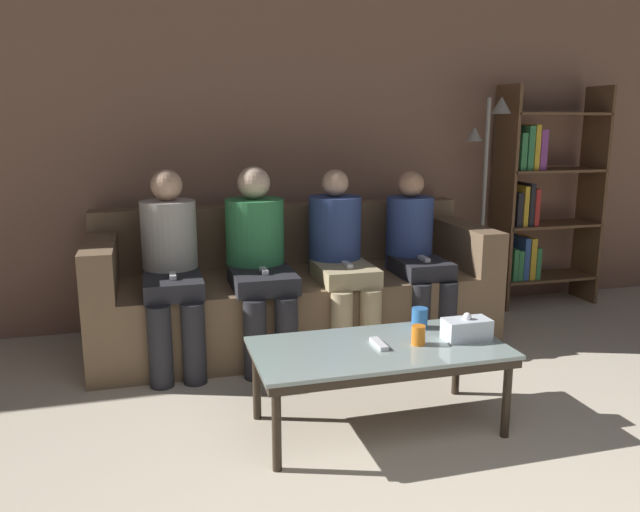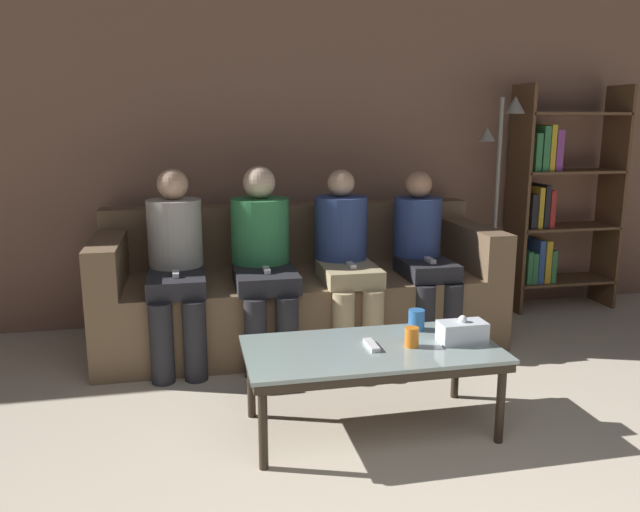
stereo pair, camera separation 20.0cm
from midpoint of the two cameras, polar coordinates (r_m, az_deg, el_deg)
The scene contains 13 objects.
wall_back at distance 4.51m, azimuth -5.53°, elevation 10.56°, with size 12.00×0.06×2.60m.
couch at distance 4.12m, azimuth -3.93°, elevation -3.37°, with size 2.53×0.94×0.87m.
coffee_table at distance 2.93m, azimuth 3.41°, elevation -8.96°, with size 1.17×0.58×0.41m.
cup_near_left at distance 3.16m, azimuth 7.30°, elevation -5.66°, with size 0.08×0.08×0.10m.
cup_near_right at distance 2.93m, azimuth 7.05°, elevation -7.21°, with size 0.06×0.06×0.09m.
tissue_box at distance 3.04m, azimuth 11.43°, elevation -6.57°, with size 0.22×0.12×0.13m.
game_remote at distance 2.91m, azimuth 3.43°, elevation -8.04°, with size 0.04×0.15×0.02m.
bookshelf at distance 5.09m, azimuth 18.09°, elevation 4.78°, with size 0.82×0.32×1.69m.
standing_lamp at distance 4.68m, azimuth 13.76°, elevation 6.38°, with size 0.31×0.26×1.60m.
seated_person_left_end at distance 3.76m, azimuth -14.95°, elevation -0.55°, with size 0.33×0.68×1.15m.
seated_person_mid_left at distance 3.80m, azimuth -7.16°, elevation 0.07°, with size 0.36×0.72×1.16m.
seated_person_mid_right at distance 3.91m, azimuth 0.36°, elevation 0.23°, with size 0.33×0.68×1.13m.
seated_person_right_end at distance 4.08m, azimuth 7.36°, elevation 0.42°, with size 0.31×0.62×1.11m.
Camera 1 is at (-0.88, -0.69, 1.42)m, focal length 35.00 mm.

